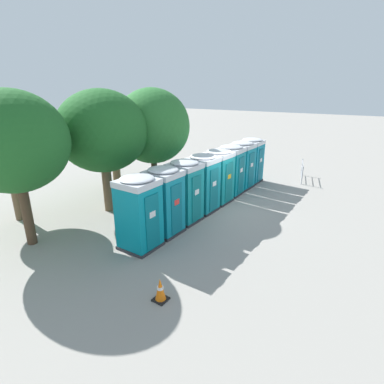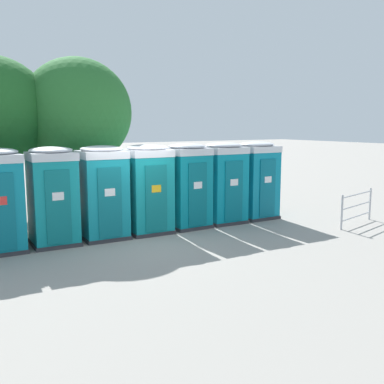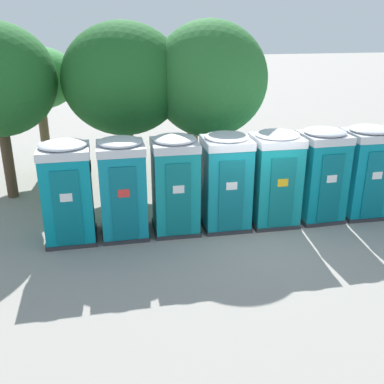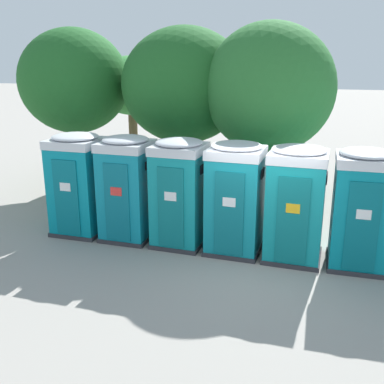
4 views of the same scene
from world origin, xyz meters
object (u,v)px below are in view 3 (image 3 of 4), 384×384
portapotty_3 (226,181)px  portapotty_5 (320,174)px  portapotty_6 (365,171)px  street_tree_0 (38,79)px  portapotty_2 (175,184)px  street_tree_3 (193,81)px  portapotty_0 (68,191)px  street_tree_4 (124,80)px  street_tree_1 (209,80)px  portapotty_1 (123,187)px  portapotty_4 (274,178)px

portapotty_3 → portapotty_5: (2.65, -0.02, 0.00)m
portapotty_6 → street_tree_0: size_ratio=0.58×
portapotty_2 → street_tree_3: bearing=73.9°
portapotty_0 → portapotty_2: same height
portapotty_2 → portapotty_6: (5.30, -0.05, -0.00)m
portapotty_0 → portapotty_2: (2.65, -0.00, 0.00)m
portapotty_2 → street_tree_0: size_ratio=0.58×
street_tree_4 → portapotty_0: bearing=-116.1°
street_tree_1 → street_tree_3: size_ratio=1.19×
portapotty_2 → portapotty_3: (1.33, -0.03, -0.00)m
street_tree_3 → street_tree_4: size_ratio=0.85×
portapotty_0 → portapotty_2: 2.65m
portapotty_0 → street_tree_3: (4.30, 5.72, 1.83)m
portapotty_3 → street_tree_1: 3.71m
portapotty_0 → portapotty_6: 7.95m
portapotty_1 → street_tree_0: (-2.39, 5.80, 2.01)m
portapotty_0 → street_tree_1: street_tree_1 is taller
portapotty_4 → street_tree_0: size_ratio=0.58×
portapotty_3 → street_tree_0: street_tree_0 is taller
street_tree_1 → portapotty_2: bearing=-118.5°
portapotty_2 → street_tree_3: street_tree_3 is taller
street_tree_1 → street_tree_3: bearing=88.8°
portapotty_4 → street_tree_0: bearing=137.3°
street_tree_4 → portapotty_3: bearing=-56.8°
street_tree_0 → street_tree_1: bearing=-28.3°
portapotty_2 → portapotty_5: 3.98m
portapotty_1 → street_tree_0: street_tree_0 is taller
portapotty_2 → portapotty_5: size_ratio=1.00×
portapotty_4 → portapotty_6: same height
street_tree_1 → street_tree_3: (0.06, 2.78, -0.37)m
portapotty_3 → street_tree_0: size_ratio=0.58×
portapotty_4 → street_tree_4: street_tree_4 is taller
portapotty_6 → street_tree_4: street_tree_4 is taller
portapotty_6 → street_tree_4: 7.51m
portapotty_3 → street_tree_1: street_tree_1 is taller
portapotty_1 → portapotty_5: (5.30, -0.06, -0.00)m
portapotty_0 → portapotty_5: same height
portapotty_6 → portapotty_1: bearing=179.5°
portapotty_2 → street_tree_0: 7.17m
portapotty_5 → street_tree_3: street_tree_3 is taller
portapotty_6 → street_tree_1: 5.25m
portapotty_3 → street_tree_0: (-5.04, 5.83, 2.01)m
portapotty_5 → street_tree_0: size_ratio=0.58×
street_tree_3 → street_tree_4: bearing=-139.0°
portapotty_3 → portapotty_4: size_ratio=1.00×
portapotty_2 → street_tree_4: (-0.96, 3.46, 2.20)m
portapotty_6 → street_tree_1: (-3.71, 2.99, 2.20)m
portapotty_6 → portapotty_5: bearing=179.9°
street_tree_3 → street_tree_0: bearing=179.2°
street_tree_1 → street_tree_0: bearing=151.7°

